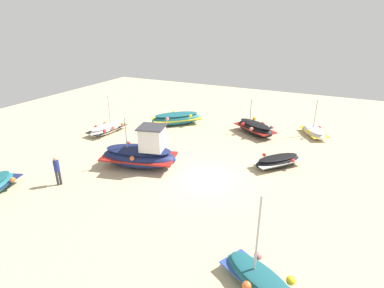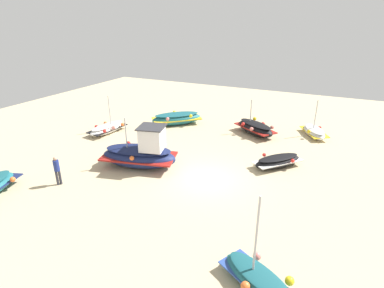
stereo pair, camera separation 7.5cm
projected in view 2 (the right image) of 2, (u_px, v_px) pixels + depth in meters
name	position (u px, v px, depth m)	size (l,w,h in m)	color
ground_plane	(207.00, 179.00, 18.12)	(51.58, 51.58, 0.00)	#C6B289
fishing_boat_1	(255.00, 128.00, 24.97)	(3.31, 3.95, 2.80)	black
fishing_boat_2	(177.00, 118.00, 27.26)	(4.18, 4.30, 1.15)	#1E6670
fishing_boat_3	(259.00, 280.00, 10.62)	(2.49, 3.32, 3.68)	#1E6670
fishing_boat_4	(108.00, 128.00, 25.37)	(3.69, 1.95, 3.09)	white
fishing_boat_5	(278.00, 161.00, 19.51)	(3.31, 3.09, 0.80)	black
fishing_boat_6	(141.00, 153.00, 19.37)	(3.21, 5.21, 3.25)	navy
fishing_boat_7	(314.00, 132.00, 24.70)	(3.35, 2.60, 2.96)	white
person_walking	(57.00, 169.00, 17.17)	(0.32, 0.32, 1.75)	#2D2D38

